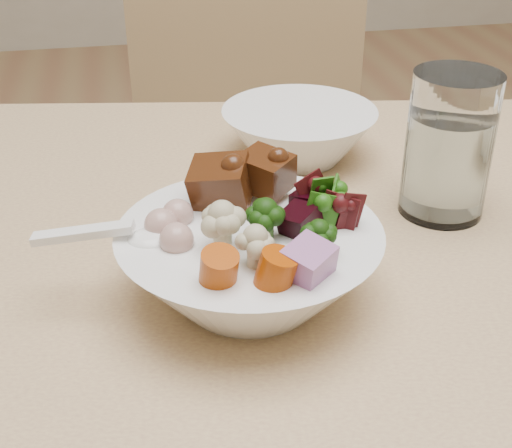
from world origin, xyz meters
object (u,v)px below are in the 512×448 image
dining_table (471,328)px  side_bowl (299,134)px  chair_far (245,169)px  food_bowl (251,258)px  water_glass (448,151)px

dining_table → side_bowl: bearing=122.6°
dining_table → chair_far: bearing=109.0°
dining_table → side_bowl: 0.28m
food_bowl → water_glass: 0.23m
food_bowl → side_bowl: food_bowl is taller
food_bowl → water_glass: bearing=26.1°
chair_far → side_bowl: bearing=-79.4°
chair_far → side_bowl: 0.42m
food_bowl → water_glass: (0.21, 0.10, 0.03)m
side_bowl → food_bowl: bearing=-112.4°
side_bowl → water_glass: bearing=-54.2°
chair_far → dining_table: bearing=-69.4°
food_bowl → water_glass: size_ratio=1.49×
dining_table → food_bowl: 0.23m
dining_table → side_bowl: size_ratio=9.08×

